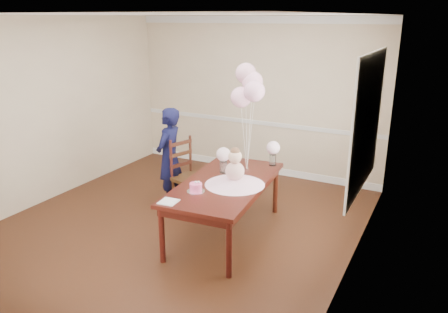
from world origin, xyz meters
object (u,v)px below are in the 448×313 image
Objects in this scene: birthday_cake at (196,187)px; woman at (169,157)px; dining_table_top at (225,183)px; dining_chair_seat at (190,179)px.

woman reaches higher than birthday_cake.
woman reaches higher than dining_table_top.
birthday_cake is 0.33× the size of dining_chair_seat.
birthday_cake is 1.40m from woman.
dining_table_top is 13.33× the size of birthday_cake.
birthday_cake is 1.21m from dining_chair_seat.
dining_chair_seat is at bearing 84.03° from woman.
dining_table_top is at bearing 71.22° from birthday_cake.
woman is (-1.18, 0.50, 0.03)m from dining_table_top.
dining_chair_seat is (-0.67, 0.95, -0.33)m from birthday_cake.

